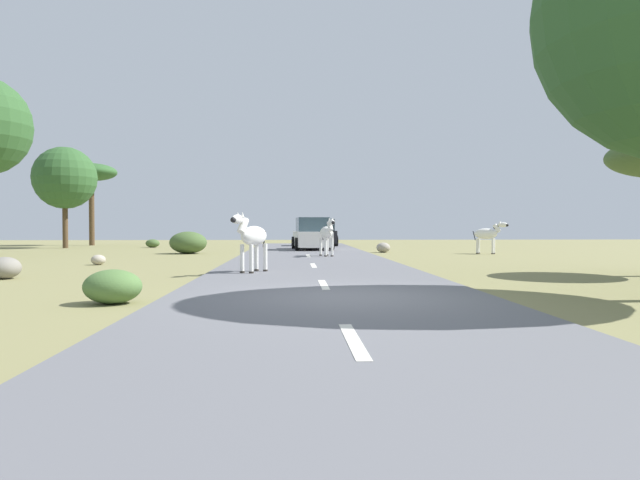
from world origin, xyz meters
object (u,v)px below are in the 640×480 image
object	(u,v)px
tree_0	(65,178)
rock_3	(383,248)
zebra_2	(327,233)
car_0	(320,233)
bush_3	(188,243)
zebra_1	(488,234)
zebra_0	(252,237)
rock_1	(5,268)
bush_4	(113,287)
car_1	(312,235)
tree_5	(91,174)
rock_0	(98,260)
bush_1	(153,243)

from	to	relation	value
tree_0	rock_3	world-z (taller)	tree_0
zebra_2	rock_3	bearing A→B (deg)	-138.87
car_0	bush_3	world-z (taller)	car_0
zebra_2	zebra_1	bearing A→B (deg)	-174.30
zebra_1	bush_3	xyz separation A→B (m)	(-14.29, 0.90, -0.41)
zebra_0	rock_1	bearing A→B (deg)	38.22
bush_3	rock_3	size ratio (longest dim) A/B	2.55
bush_4	rock_1	distance (m)	6.28
car_1	tree_5	xyz separation A→B (m)	(-14.88, 9.00, 4.08)
rock_0	tree_0	bearing A→B (deg)	114.83
zebra_1	car_1	world-z (taller)	car_1
tree_0	bush_3	size ratio (longest dim) A/B	3.44
zebra_2	tree_5	xyz separation A→B (m)	(-15.27, 15.88, 3.91)
rock_1	bush_4	bearing A→B (deg)	-49.02
car_0	bush_1	size ratio (longest dim) A/B	5.14
tree_0	tree_5	world-z (taller)	tree_0
tree_0	bush_3	xyz separation A→B (m)	(8.70, -7.48, -3.69)
zebra_1	car_0	world-z (taller)	car_0
zebra_0	zebra_1	distance (m)	15.13
tree_0	bush_1	xyz separation A→B (m)	(5.03, 0.69, -3.96)
zebra_2	bush_1	size ratio (longest dim) A/B	1.99
rock_0	rock_3	distance (m)	14.08
zebra_0	bush_1	xyz separation A→B (m)	(-7.57, 20.07, -0.77)
zebra_1	rock_0	distance (m)	17.37
zebra_0	car_0	distance (m)	21.96
car_1	bush_4	bearing A→B (deg)	-104.76
zebra_0	rock_0	world-z (taller)	zebra_0
bush_3	rock_0	size ratio (longest dim) A/B	3.68
rock_1	rock_3	bearing A→B (deg)	49.60
car_0	bush_1	bearing A→B (deg)	-172.56
zebra_1	car_0	distance (m)	13.09
rock_3	zebra_1	bearing A→B (deg)	-18.82
car_0	rock_0	bearing A→B (deg)	-117.13
bush_4	rock_0	size ratio (longest dim) A/B	2.02
bush_1	bush_3	bearing A→B (deg)	-65.80
zebra_1	car_0	size ratio (longest dim) A/B	0.36
car_0	rock_3	xyz separation A→B (m)	(2.70, -9.15, -0.60)
zebra_2	bush_1	xyz separation A→B (m)	(-10.13, 11.72, -0.76)
rock_3	car_1	bearing A→B (deg)	143.00
tree_5	bush_4	size ratio (longest dim) A/B	5.80
zebra_1	rock_1	xyz separation A→B (m)	(-16.45, -12.13, -0.66)
tree_0	rock_0	bearing A→B (deg)	-65.17
bush_3	bush_4	distance (m)	17.88
tree_0	tree_5	distance (m)	4.92
tree_5	rock_1	bearing A→B (deg)	-75.30
zebra_1	bush_1	bearing A→B (deg)	-85.49
car_0	tree_0	distance (m)	16.08
zebra_0	car_1	xyz separation A→B (m)	(2.17, 15.23, -0.18)
zebra_1	tree_5	xyz separation A→B (m)	(-23.10, 13.24, 3.99)
zebra_2	tree_0	distance (m)	19.02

